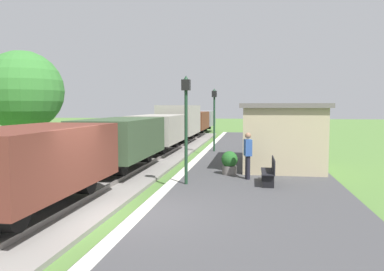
{
  "coord_description": "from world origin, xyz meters",
  "views": [
    {
      "loc": [
        3.16,
        -8.98,
        2.92
      ],
      "look_at": [
        0.68,
        6.64,
        1.7
      ],
      "focal_mm": 35.67,
      "sensor_mm": 36.0,
      "label": 1
    }
  ],
  "objects_px": {
    "freight_train": "(171,127)",
    "lamp_post_far": "(214,108)",
    "bench_down_platform": "(263,145)",
    "potted_planter": "(229,162)",
    "bench_near_hut": "(270,171)",
    "station_hut": "(280,134)",
    "lamp_post_near": "(186,110)",
    "tree_trackside_far": "(23,91)",
    "person_waiting": "(248,154)"
  },
  "relations": [
    {
      "from": "freight_train",
      "to": "lamp_post_far",
      "type": "height_order",
      "value": "lamp_post_far"
    },
    {
      "from": "bench_down_platform",
      "to": "potted_planter",
      "type": "bearing_deg",
      "value": -102.15
    },
    {
      "from": "bench_near_hut",
      "to": "bench_down_platform",
      "type": "relative_size",
      "value": 1.0
    },
    {
      "from": "lamp_post_far",
      "to": "station_hut",
      "type": "bearing_deg",
      "value": -54.23
    },
    {
      "from": "lamp_post_near",
      "to": "tree_trackside_far",
      "type": "height_order",
      "value": "tree_trackside_far"
    },
    {
      "from": "station_hut",
      "to": "potted_planter",
      "type": "relative_size",
      "value": 6.33
    },
    {
      "from": "freight_train",
      "to": "lamp_post_near",
      "type": "distance_m",
      "value": 13.39
    },
    {
      "from": "bench_near_hut",
      "to": "freight_train",
      "type": "bearing_deg",
      "value": 116.24
    },
    {
      "from": "bench_down_platform",
      "to": "bench_near_hut",
      "type": "bearing_deg",
      "value": -90.0
    },
    {
      "from": "tree_trackside_far",
      "to": "bench_near_hut",
      "type": "bearing_deg",
      "value": -22.26
    },
    {
      "from": "bench_near_hut",
      "to": "lamp_post_far",
      "type": "distance_m",
      "value": 9.88
    },
    {
      "from": "bench_near_hut",
      "to": "lamp_post_far",
      "type": "bearing_deg",
      "value": 107.06
    },
    {
      "from": "freight_train",
      "to": "station_hut",
      "type": "distance_m",
      "value": 10.57
    },
    {
      "from": "person_waiting",
      "to": "bench_down_platform",
      "type": "bearing_deg",
      "value": -108.9
    },
    {
      "from": "lamp_post_near",
      "to": "person_waiting",
      "type": "bearing_deg",
      "value": 31.03
    },
    {
      "from": "person_waiting",
      "to": "lamp_post_near",
      "type": "bearing_deg",
      "value": 17.78
    },
    {
      "from": "freight_train",
      "to": "person_waiting",
      "type": "distance_m",
      "value": 12.84
    },
    {
      "from": "station_hut",
      "to": "bench_down_platform",
      "type": "bearing_deg",
      "value": 98.77
    },
    {
      "from": "bench_near_hut",
      "to": "lamp_post_near",
      "type": "relative_size",
      "value": 0.41
    },
    {
      "from": "bench_down_platform",
      "to": "tree_trackside_far",
      "type": "relative_size",
      "value": 0.26
    },
    {
      "from": "station_hut",
      "to": "lamp_post_near",
      "type": "height_order",
      "value": "lamp_post_near"
    },
    {
      "from": "station_hut",
      "to": "lamp_post_far",
      "type": "distance_m",
      "value": 6.05
    },
    {
      "from": "station_hut",
      "to": "tree_trackside_far",
      "type": "distance_m",
      "value": 13.16
    },
    {
      "from": "bench_near_hut",
      "to": "person_waiting",
      "type": "relative_size",
      "value": 0.88
    },
    {
      "from": "potted_planter",
      "to": "tree_trackside_far",
      "type": "distance_m",
      "value": 11.77
    },
    {
      "from": "bench_down_platform",
      "to": "lamp_post_near",
      "type": "xyz_separation_m",
      "value": [
        -2.83,
        -8.93,
        2.08
      ]
    },
    {
      "from": "person_waiting",
      "to": "potted_planter",
      "type": "relative_size",
      "value": 1.87
    },
    {
      "from": "potted_planter",
      "to": "lamp_post_near",
      "type": "height_order",
      "value": "lamp_post_near"
    },
    {
      "from": "person_waiting",
      "to": "tree_trackside_far",
      "type": "bearing_deg",
      "value": -33.16
    },
    {
      "from": "freight_train",
      "to": "lamp_post_near",
      "type": "xyz_separation_m",
      "value": [
        3.33,
        -12.9,
        1.35
      ]
    },
    {
      "from": "bench_down_platform",
      "to": "potted_planter",
      "type": "relative_size",
      "value": 1.64
    },
    {
      "from": "potted_planter",
      "to": "freight_train",
      "type": "bearing_deg",
      "value": 113.44
    },
    {
      "from": "tree_trackside_far",
      "to": "bench_down_platform",
      "type": "bearing_deg",
      "value": 15.74
    },
    {
      "from": "freight_train",
      "to": "tree_trackside_far",
      "type": "bearing_deg",
      "value": -129.73
    },
    {
      "from": "bench_near_hut",
      "to": "lamp_post_far",
      "type": "relative_size",
      "value": 0.41
    },
    {
      "from": "bench_near_hut",
      "to": "person_waiting",
      "type": "xyz_separation_m",
      "value": [
        -0.76,
        0.86,
        0.46
      ]
    },
    {
      "from": "lamp_post_far",
      "to": "person_waiting",
      "type": "bearing_deg",
      "value": -76.1
    },
    {
      "from": "potted_planter",
      "to": "person_waiting",
      "type": "bearing_deg",
      "value": -49.39
    },
    {
      "from": "station_hut",
      "to": "lamp_post_far",
      "type": "height_order",
      "value": "lamp_post_far"
    },
    {
      "from": "potted_planter",
      "to": "tree_trackside_far",
      "type": "height_order",
      "value": "tree_trackside_far"
    },
    {
      "from": "station_hut",
      "to": "person_waiting",
      "type": "height_order",
      "value": "station_hut"
    },
    {
      "from": "bench_near_hut",
      "to": "lamp_post_far",
      "type": "height_order",
      "value": "lamp_post_far"
    },
    {
      "from": "person_waiting",
      "to": "lamp_post_far",
      "type": "relative_size",
      "value": 0.46
    },
    {
      "from": "bench_near_hut",
      "to": "tree_trackside_far",
      "type": "distance_m",
      "value": 13.68
    },
    {
      "from": "potted_planter",
      "to": "lamp_post_far",
      "type": "distance_m",
      "value": 7.94
    },
    {
      "from": "station_hut",
      "to": "person_waiting",
      "type": "relative_size",
      "value": 3.39
    },
    {
      "from": "tree_trackside_far",
      "to": "station_hut",
      "type": "bearing_deg",
      "value": -2.81
    },
    {
      "from": "lamp_post_near",
      "to": "tree_trackside_far",
      "type": "bearing_deg",
      "value": 150.22
    },
    {
      "from": "tree_trackside_far",
      "to": "lamp_post_far",
      "type": "bearing_deg",
      "value": 23.7
    },
    {
      "from": "bench_near_hut",
      "to": "lamp_post_far",
      "type": "xyz_separation_m",
      "value": [
        -2.83,
        9.23,
        2.08
      ]
    }
  ]
}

